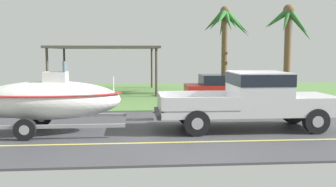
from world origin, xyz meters
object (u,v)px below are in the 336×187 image
(parked_sedan_near, at_px, (228,88))
(palm_tree_near_right, at_px, (225,27))
(pickup_truck_towing, at_px, (257,97))
(boat_on_trailer, at_px, (48,100))
(palm_tree_near_left, at_px, (288,30))
(carport_awning, at_px, (105,48))

(parked_sedan_near, distance_m, palm_tree_near_right, 4.51)
(pickup_truck_towing, xyz_separation_m, boat_on_trailer, (-6.74, -0.00, -0.00))
(pickup_truck_towing, xyz_separation_m, palm_tree_near_right, (1.27, 10.17, 2.92))
(palm_tree_near_left, bearing_deg, parked_sedan_near, -159.17)
(pickup_truck_towing, distance_m, parked_sedan_near, 7.18)
(palm_tree_near_left, bearing_deg, boat_on_trailer, -142.53)
(parked_sedan_near, xyz_separation_m, palm_tree_near_right, (0.51, 3.04, 3.30))
(boat_on_trailer, xyz_separation_m, parked_sedan_near, (7.50, 7.13, -0.38))
(parked_sedan_near, bearing_deg, carport_awning, 143.86)
(boat_on_trailer, height_order, carport_awning, carport_awning)
(boat_on_trailer, relative_size, palm_tree_near_right, 1.13)
(boat_on_trailer, relative_size, parked_sedan_near, 1.31)
(boat_on_trailer, bearing_deg, carport_awning, 85.22)
(parked_sedan_near, height_order, palm_tree_near_left, palm_tree_near_left)
(boat_on_trailer, height_order, palm_tree_near_right, palm_tree_near_right)
(pickup_truck_towing, distance_m, boat_on_trailer, 6.74)
(parked_sedan_near, bearing_deg, boat_on_trailer, -136.42)
(parked_sedan_near, height_order, palm_tree_near_right, palm_tree_near_right)
(boat_on_trailer, distance_m, carport_awning, 12.04)
(parked_sedan_near, xyz_separation_m, palm_tree_near_left, (3.59, 1.37, 3.06))
(parked_sedan_near, xyz_separation_m, carport_awning, (-6.50, 4.75, 2.07))
(pickup_truck_towing, relative_size, parked_sedan_near, 1.33)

